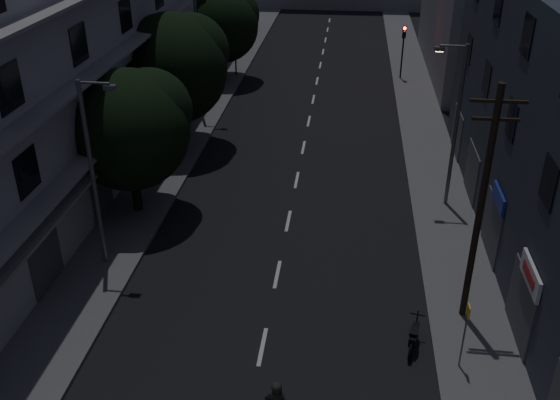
# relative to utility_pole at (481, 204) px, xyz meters

# --- Properties ---
(ground) EXTENTS (160.00, 160.00, 0.00)m
(ground) POSITION_rel_utility_pole_xyz_m (-7.28, 15.98, -4.87)
(ground) COLOR black
(ground) RESTS_ON ground
(sidewalk_left) EXTENTS (3.00, 90.00, 0.15)m
(sidewalk_left) POSITION_rel_utility_pole_xyz_m (-14.78, 15.98, -4.79)
(sidewalk_left) COLOR #565659
(sidewalk_left) RESTS_ON ground
(sidewalk_right) EXTENTS (3.00, 90.00, 0.15)m
(sidewalk_right) POSITION_rel_utility_pole_xyz_m (0.22, 15.98, -4.79)
(sidewalk_right) COLOR #565659
(sidewalk_right) RESTS_ON ground
(lane_markings) EXTENTS (0.15, 60.50, 0.01)m
(lane_markings) POSITION_rel_utility_pole_xyz_m (-7.28, 22.23, -4.86)
(lane_markings) COLOR beige
(lane_markings) RESTS_ON ground
(building_left) EXTENTS (7.00, 36.00, 14.00)m
(building_left) POSITION_rel_utility_pole_xyz_m (-19.26, 8.98, 2.13)
(building_left) COLOR #A9A9A4
(building_left) RESTS_ON ground
(tree_near) EXTENTS (5.70, 5.70, 7.03)m
(tree_near) POSITION_rel_utility_pole_xyz_m (-14.68, 6.62, -0.32)
(tree_near) COLOR black
(tree_near) RESTS_ON sidewalk_left
(tree_mid) EXTENTS (6.38, 6.38, 7.85)m
(tree_mid) POSITION_rel_utility_pole_xyz_m (-14.83, 14.91, 0.19)
(tree_mid) COLOR black
(tree_mid) RESTS_ON sidewalk_left
(tree_far) EXTENTS (5.67, 5.67, 7.02)m
(tree_far) POSITION_rel_utility_pole_xyz_m (-14.65, 28.38, -0.32)
(tree_far) COLOR black
(tree_far) RESTS_ON sidewalk_left
(traffic_signal_far_right) EXTENTS (0.28, 0.37, 4.10)m
(traffic_signal_far_right) POSITION_rel_utility_pole_xyz_m (-0.69, 29.97, -1.77)
(traffic_signal_far_right) COLOR black
(traffic_signal_far_right) RESTS_ON sidewalk_right
(traffic_signal_far_left) EXTENTS (0.28, 0.37, 4.10)m
(traffic_signal_far_left) POSITION_rel_utility_pole_xyz_m (-13.93, 29.46, -1.77)
(traffic_signal_far_left) COLOR black
(traffic_signal_far_left) RESTS_ON sidewalk_left
(street_lamp_left_near) EXTENTS (1.51, 0.25, 8.00)m
(street_lamp_left_near) POSITION_rel_utility_pole_xyz_m (-14.55, 1.90, -0.27)
(street_lamp_left_near) COLOR slate
(street_lamp_left_near) RESTS_ON sidewalk_left
(street_lamp_right) EXTENTS (1.51, 0.25, 8.00)m
(street_lamp_right) POSITION_rel_utility_pole_xyz_m (0.29, 8.92, -0.27)
(street_lamp_right) COLOR #57595E
(street_lamp_right) RESTS_ON sidewalk_right
(street_lamp_left_far) EXTENTS (1.51, 0.25, 8.00)m
(street_lamp_left_far) POSITION_rel_utility_pole_xyz_m (-14.47, 19.87, -0.27)
(street_lamp_left_far) COLOR #5A5B62
(street_lamp_left_far) RESTS_ON sidewalk_left
(utility_pole) EXTENTS (1.80, 0.24, 9.00)m
(utility_pole) POSITION_rel_utility_pole_xyz_m (0.00, 0.00, 0.00)
(utility_pole) COLOR black
(utility_pole) RESTS_ON sidewalk_right
(bus_stop_sign) EXTENTS (0.06, 0.35, 2.52)m
(bus_stop_sign) POSITION_rel_utility_pole_xyz_m (-0.51, -2.86, -2.98)
(bus_stop_sign) COLOR #595B60
(bus_stop_sign) RESTS_ON sidewalk_right
(motorcycle) EXTENTS (0.65, 1.81, 1.17)m
(motorcycle) POSITION_rel_utility_pole_xyz_m (-1.99, -1.96, -4.40)
(motorcycle) COLOR black
(motorcycle) RESTS_ON ground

